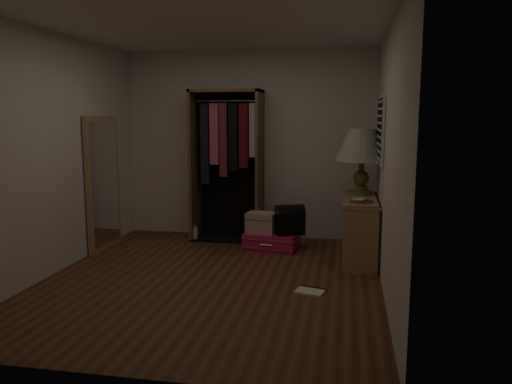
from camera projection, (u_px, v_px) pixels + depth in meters
ground at (211, 280)px, 5.24m from camera, size 4.00×4.00×0.00m
room_walls at (218, 137)px, 5.03m from camera, size 3.52×4.02×2.60m
console_bookshelf at (360, 228)px, 5.91m from camera, size 0.42×1.12×0.75m
open_wardrobe at (229, 152)px, 6.81m from camera, size 0.95×0.50×2.05m
floor_mirror at (103, 183)px, 6.38m from camera, size 0.06×0.80×1.70m
pink_suitcase at (272, 240)px, 6.46m from camera, size 0.74×0.57×0.21m
train_case at (262, 222)px, 6.46m from camera, size 0.42×0.33×0.28m
black_bag at (290, 219)px, 6.34m from camera, size 0.41×0.34×0.38m
table_lamp at (362, 146)px, 6.05m from camera, size 0.84×0.84×0.80m
brass_tray at (362, 202)px, 5.57m from camera, size 0.34×0.34×0.02m
ceramic_bowl at (357, 201)px, 5.56m from camera, size 0.19×0.19×0.04m
white_jug at (193, 233)px, 6.90m from camera, size 0.15×0.15×0.22m
floor_book at (311, 291)px, 4.89m from camera, size 0.32×0.28×0.03m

